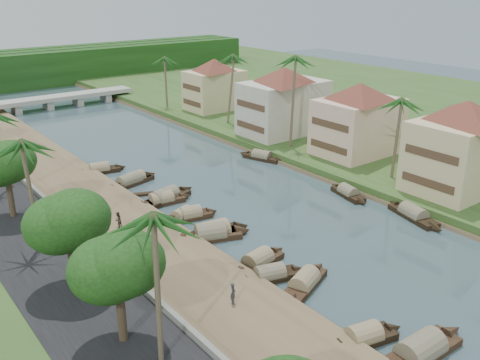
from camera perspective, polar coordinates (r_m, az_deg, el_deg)
ground at (r=53.74m, az=9.36°, el=-5.89°), size 220.00×220.00×0.00m
left_bank at (r=60.61m, az=-15.49°, el=-2.82°), size 10.00×180.00×0.80m
right_bank at (r=79.21m, az=8.43°, el=3.39°), size 16.00×180.00×1.20m
road at (r=58.28m, az=-23.23°, el=-4.45°), size 8.00×180.00×1.40m
retaining_wall at (r=59.01m, az=-19.33°, el=-2.91°), size 0.40×180.00×1.10m
far_right_fill at (r=108.16m, az=22.41°, el=6.68°), size 60.00×220.00×1.15m
treeline at (r=138.50m, az=-22.55°, el=10.86°), size 120.00×14.00×8.00m
bridge at (r=112.48m, az=-18.40°, el=8.27°), size 28.00×4.00×2.40m
building_near at (r=64.96m, az=22.66°, el=3.50°), size 14.85×14.85×10.20m
building_mid at (r=74.61m, az=12.49°, el=6.47°), size 14.11×14.11×9.70m
building_far at (r=83.31m, az=4.68°, el=8.51°), size 15.59×15.59×10.20m
building_distant at (r=99.41m, az=-2.73°, el=10.23°), size 12.62×12.62×9.20m
sampan_0 at (r=39.36m, az=18.66°, el=-16.94°), size 9.47×2.27×2.45m
sampan_1 at (r=39.61m, az=13.05°, el=-16.04°), size 6.93×3.00×2.04m
sampan_2 at (r=44.84m, az=6.87°, el=-10.87°), size 7.98×4.50×2.12m
sampan_3 at (r=45.66m, az=3.21°, el=-10.13°), size 7.27×3.38×1.96m
sampan_4 at (r=47.62m, az=1.92°, el=-8.71°), size 7.65×3.05×2.14m
sampan_5 at (r=52.77m, az=-2.71°, el=-5.62°), size 7.99×3.06×2.46m
sampan_6 at (r=52.37m, az=-3.18°, el=-5.84°), size 8.53×4.65×2.47m
sampan_7 at (r=56.68m, az=-6.22°, el=-3.82°), size 6.38×3.59×1.76m
sampan_8 at (r=56.73m, az=-5.29°, el=-3.75°), size 6.47×2.73×1.99m
sampan_9 at (r=61.45m, az=-8.00°, el=-1.90°), size 9.28×3.92×2.29m
sampan_10 at (r=60.77m, az=-8.38°, el=-2.19°), size 7.56×2.41×2.07m
sampan_11 at (r=67.59m, az=-11.17°, el=0.02°), size 7.17×3.12×2.04m
sampan_12 at (r=67.00m, az=-11.71°, el=-0.21°), size 8.71×3.52×2.06m
sampan_13 at (r=72.20m, az=-14.76°, el=1.05°), size 7.34×2.93×2.00m
sampan_14 at (r=59.51m, az=18.00°, el=-3.53°), size 3.65×8.82×2.12m
sampan_15 at (r=63.48m, az=11.46°, el=-1.38°), size 2.81×6.98×1.88m
sampan_16 at (r=75.10m, az=2.35°, el=2.49°), size 3.81×7.72×1.92m
canoe_1 at (r=48.69m, az=2.68°, el=-8.44°), size 4.32×1.48×0.69m
canoe_2 at (r=63.70m, az=-10.08°, el=-1.50°), size 5.03×2.54×0.74m
palm_1 at (r=65.06m, az=16.69°, el=7.95°), size 3.20×3.20×11.00m
palm_2 at (r=74.94m, az=5.75°, el=12.62°), size 3.20×3.20×14.15m
palm_3 at (r=88.24m, az=-1.21°, el=12.88°), size 3.20×3.20×12.50m
palm_4 at (r=30.63m, az=-9.29°, el=-4.30°), size 3.20×3.20×11.34m
palm_5 at (r=47.99m, az=-21.91°, el=3.53°), size 3.20×3.20×11.22m
palm_7 at (r=101.72m, az=-8.03°, el=12.64°), size 3.20×3.20×10.56m
tree_1 at (r=34.77m, az=-12.99°, el=-9.05°), size 5.07×5.07×7.59m
tree_2 at (r=41.85m, az=-17.91°, el=-4.30°), size 5.36×5.36×7.69m
tree_3 at (r=56.75m, az=-23.77°, el=1.56°), size 4.98×4.98×7.64m
tree_6 at (r=89.33m, az=5.49°, el=9.21°), size 4.90×4.90×7.14m
person_near at (r=40.99m, az=-0.74°, el=-11.96°), size 0.69×0.74×1.70m
person_far at (r=53.91m, az=-12.89°, el=-4.16°), size 0.99×0.92×1.64m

